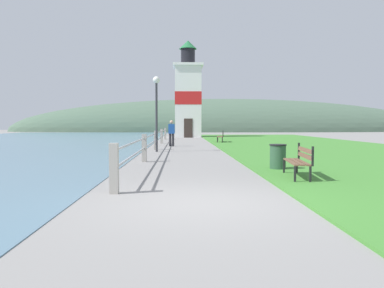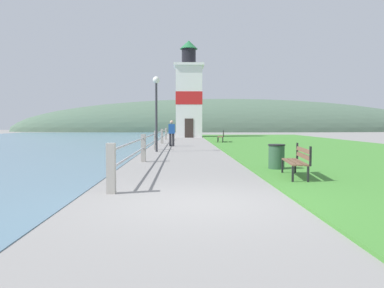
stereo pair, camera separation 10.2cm
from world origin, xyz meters
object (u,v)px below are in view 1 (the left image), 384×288
at_px(park_bench_near, 300,159).
at_px(lighthouse, 188,96).
at_px(park_bench_midway, 221,136).
at_px(person_strolling, 172,132).
at_px(lamp_post, 156,100).
at_px(trash_bin, 278,157).

bearing_deg(park_bench_near, lighthouse, -78.85).
distance_m(park_bench_near, lighthouse, 30.92).
bearing_deg(park_bench_midway, park_bench_near, 97.14).
distance_m(lighthouse, person_strolling, 16.51).
bearing_deg(person_strolling, lighthouse, -5.31).
bearing_deg(park_bench_midway, lamp_post, 71.15).
relative_size(park_bench_near, lamp_post, 0.46).
bearing_deg(person_strolling, trash_bin, -164.09).
bearing_deg(lamp_post, park_bench_near, -65.57).
height_order(person_strolling, trash_bin, person_strolling).
bearing_deg(park_bench_midway, trash_bin, 96.82).
relative_size(park_bench_near, trash_bin, 2.15).
xyz_separation_m(park_bench_midway, lighthouse, (-2.35, 11.62, 3.90)).
bearing_deg(person_strolling, lamp_post, 171.43).
height_order(park_bench_near, lighthouse, lighthouse).
height_order(park_bench_midway, trash_bin, park_bench_midway).
relative_size(lighthouse, lamp_post, 2.62).
bearing_deg(trash_bin, park_bench_midway, 89.88).
height_order(park_bench_near, lamp_post, lamp_post).
bearing_deg(trash_bin, park_bench_near, -86.81).
xyz_separation_m(person_strolling, lamp_post, (-0.67, -4.66, 1.81)).
bearing_deg(lamp_post, park_bench_midway, 64.21).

